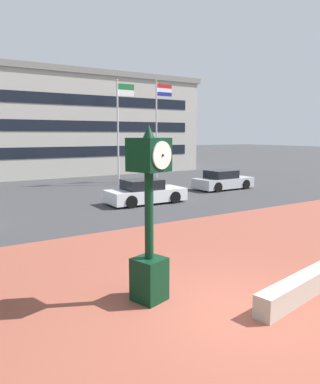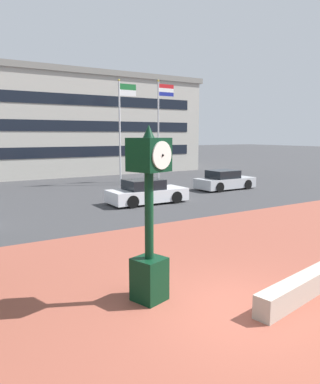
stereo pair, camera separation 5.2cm
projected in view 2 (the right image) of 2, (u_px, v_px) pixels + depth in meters
name	position (u px, v px, depth m)	size (l,w,h in m)	color
ground_plane	(236.00, 311.00, 7.63)	(200.00, 200.00, 0.00)	#38383A
plaza_brick_paving	(189.00, 284.00, 9.02)	(44.00, 11.29, 0.01)	brown
planter_wall	(301.00, 288.00, 8.20)	(3.20, 0.40, 0.50)	#ADA393
street_clock	(149.00, 218.00, 7.88)	(0.87, 0.89, 3.81)	black
car_street_far	(146.00, 193.00, 19.62)	(4.21, 1.89, 1.28)	silver
car_street_distant	(224.00, 181.00, 24.70)	(4.05, 1.96, 1.28)	#B7BABF
flagpole_primary	(121.00, 125.00, 26.39)	(1.41, 0.14, 7.44)	silver
flagpole_secondary	(160.00, 123.00, 28.05)	(1.44, 0.14, 7.64)	silver
civic_building	(31.00, 125.00, 36.29)	(30.43, 15.17, 9.18)	#B2ADA3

